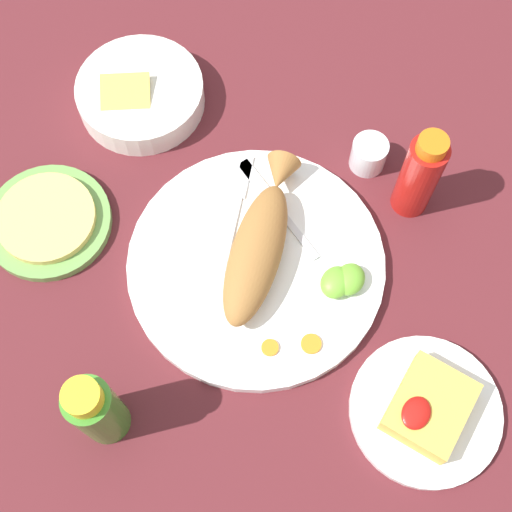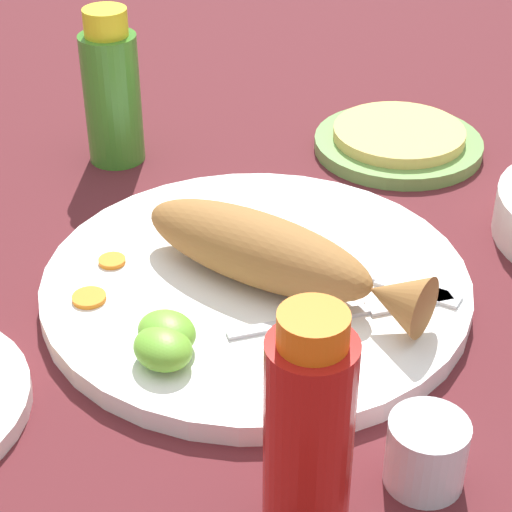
{
  "view_description": "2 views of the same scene",
  "coord_description": "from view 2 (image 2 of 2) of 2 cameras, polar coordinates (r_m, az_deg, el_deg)",
  "views": [
    {
      "loc": [
        0.32,
        0.19,
        0.92
      ],
      "look_at": [
        0.0,
        0.0,
        0.04
      ],
      "focal_mm": 50.0,
      "sensor_mm": 36.0,
      "label": 1
    },
    {
      "loc": [
        -0.47,
        0.42,
        0.46
      ],
      "look_at": [
        0.0,
        0.0,
        0.04
      ],
      "focal_mm": 65.0,
      "sensor_mm": 36.0,
      "label": 2
    }
  ],
  "objects": [
    {
      "name": "fork_near",
      "position": [
        0.77,
        6.86,
        -1.19
      ],
      "size": [
        0.18,
        0.08,
        0.0
      ],
      "rotation": [
        0.0,
        0.0,
        3.49
      ],
      "color": "silver",
      "rests_on": "main_plate"
    },
    {
      "name": "lime_wedge_main",
      "position": [
        0.69,
        -5.51,
        -4.69
      ],
      "size": [
        0.05,
        0.04,
        0.03
      ],
      "primitive_type": "ellipsoid",
      "color": "#6BB233",
      "rests_on": "main_plate"
    },
    {
      "name": "tortilla_stack",
      "position": [
        1.01,
        8.79,
        7.45
      ],
      "size": [
        0.14,
        0.14,
        0.01
      ],
      "primitive_type": "cylinder",
      "color": "#E0C666",
      "rests_on": "tortilla_plate"
    },
    {
      "name": "ground_plane",
      "position": [
        0.78,
        -0.0,
        -2.32
      ],
      "size": [
        4.0,
        4.0,
        0.0
      ],
      "primitive_type": "plane",
      "color": "#561E23"
    },
    {
      "name": "tortilla_plate",
      "position": [
        1.01,
        8.73,
        6.79
      ],
      "size": [
        0.18,
        0.18,
        0.01
      ],
      "primitive_type": "cylinder",
      "color": "#6B9E4C",
      "rests_on": "ground_plane"
    },
    {
      "name": "carrot_slice_near",
      "position": [
        0.79,
        -8.85,
        -0.3
      ],
      "size": [
        0.02,
        0.02,
        0.0
      ],
      "primitive_type": "cylinder",
      "color": "orange",
      "rests_on": "main_plate"
    },
    {
      "name": "fried_fish",
      "position": [
        0.75,
        1.03,
        0.12
      ],
      "size": [
        0.26,
        0.13,
        0.06
      ],
      "rotation": [
        0.0,
        0.0,
        0.27
      ],
      "color": "#996633",
      "rests_on": "main_plate"
    },
    {
      "name": "hot_sauce_bottle_green",
      "position": [
        0.97,
        -8.86,
        9.96
      ],
      "size": [
        0.06,
        0.06,
        0.16
      ],
      "color": "#3D8428",
      "rests_on": "ground_plane"
    },
    {
      "name": "hot_sauce_bottle_red",
      "position": [
        0.54,
        3.26,
        -10.78
      ],
      "size": [
        0.05,
        0.05,
        0.16
      ],
      "color": "#B21914",
      "rests_on": "ground_plane"
    },
    {
      "name": "fork_far",
      "position": [
        0.73,
        6.25,
        -3.4
      ],
      "size": [
        0.09,
        0.17,
        0.0
      ],
      "rotation": [
        0.0,
        0.0,
        4.28
      ],
      "color": "silver",
      "rests_on": "main_plate"
    },
    {
      "name": "salt_cup",
      "position": [
        0.62,
        10.4,
        -12.01
      ],
      "size": [
        0.05,
        0.05,
        0.05
      ],
      "color": "silver",
      "rests_on": "ground_plane"
    },
    {
      "name": "main_plate",
      "position": [
        0.77,
        -0.0,
        -1.79
      ],
      "size": [
        0.36,
        0.36,
        0.02
      ],
      "primitive_type": "cylinder",
      "color": "white",
      "rests_on": "ground_plane"
    },
    {
      "name": "lime_wedge_side",
      "position": [
        0.68,
        -5.75,
        -5.67
      ],
      "size": [
        0.05,
        0.04,
        0.03
      ],
      "primitive_type": "ellipsoid",
      "color": "#6BB233",
      "rests_on": "main_plate"
    },
    {
      "name": "carrot_slice_mid",
      "position": [
        0.75,
        -10.23,
        -2.55
      ],
      "size": [
        0.03,
        0.03,
        0.0
      ],
      "primitive_type": "cylinder",
      "color": "orange",
      "rests_on": "main_plate"
    }
  ]
}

